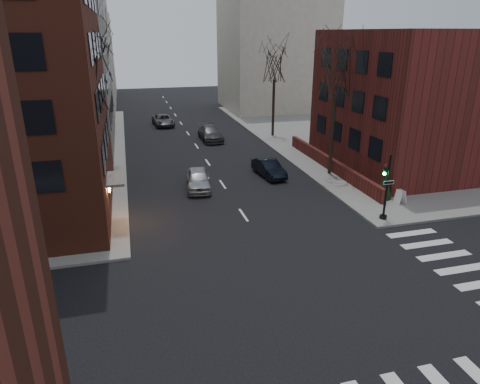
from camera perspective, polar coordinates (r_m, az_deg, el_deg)
name	(u,v)px	position (r m, az deg, el deg)	size (l,w,h in m)	color
ground	(328,339)	(17.26, 11.63, -18.63)	(160.00, 160.00, 0.00)	black
sidewalk_far_right	(441,130)	(55.89, 25.24, 7.54)	(44.00, 44.00, 0.15)	gray
building_right_brick	(414,101)	(38.81, 22.18, 11.23)	(12.00, 14.00, 11.00)	maroon
low_wall_right	(330,163)	(36.07, 11.88, 3.77)	(0.35, 16.00, 1.00)	maroon
building_distant_la	(57,46)	(67.34, -23.20, 17.46)	(14.00, 16.00, 18.00)	beige
building_distant_ra	(274,53)	(65.49, 4.57, 18.03)	(14.00, 14.00, 16.00)	beige
building_distant_lb	(83,55)	(84.12, -20.15, 16.77)	(10.00, 12.00, 14.00)	beige
traffic_signal	(386,191)	(26.84, 18.83, 0.07)	(0.76, 0.44, 4.00)	black
tree_left_a	(81,77)	(25.99, -20.44, 14.19)	(4.18, 4.18, 10.26)	#2D231C
tree_left_b	(92,57)	(37.90, -19.09, 16.64)	(4.40, 4.40, 10.80)	#2D231C
tree_left_c	(100,59)	(51.91, -18.11, 16.53)	(3.96, 3.96, 9.72)	#2D231C
tree_right_a	(337,72)	(33.62, 12.81, 15.34)	(3.96, 3.96, 9.72)	#2D231C
tree_right_b	(274,65)	(46.51, 4.62, 16.52)	(3.74, 3.74, 9.18)	#2D231C
streetlamp_near	(105,124)	(34.45, -17.55, 8.63)	(0.36, 0.36, 6.28)	black
streetlamp_far	(110,91)	(54.21, -16.94, 12.73)	(0.36, 0.36, 6.28)	black
parked_sedan	(269,168)	(34.06, 3.87, 3.20)	(1.41, 4.05, 1.33)	black
car_lane_silver	(198,179)	(31.33, -5.60, 1.70)	(1.71, 4.24, 1.44)	#AAAAB0
car_lane_gray	(210,133)	(45.84, -3.96, 7.82)	(2.08, 5.12, 1.48)	#3A3A3E
car_lane_far	(163,120)	(53.93, -10.22, 9.39)	(2.21, 4.79, 1.33)	#45464B
sandwich_board	(400,197)	(30.09, 20.61, -0.58)	(0.42, 0.59, 0.95)	white
evergreen_shrub	(385,185)	(30.51, 18.72, 0.85)	(1.11, 1.11, 1.85)	black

